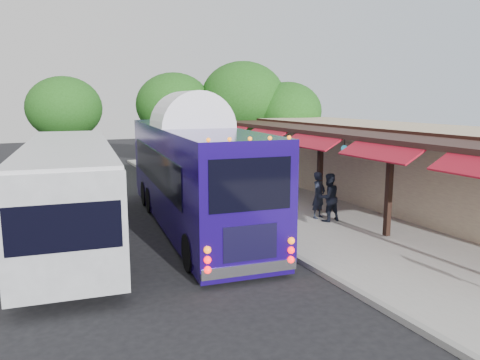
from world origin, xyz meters
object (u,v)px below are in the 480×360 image
city_bus (70,187)px  ped_a (319,195)px  ped_b (328,197)px  ped_c (209,168)px  ped_d (211,162)px  coach_bus (192,169)px

city_bus → ped_a: (9.05, -1.64, -0.78)m
city_bus → ped_b: bearing=-7.5°
ped_c → ped_d: ped_c is taller
coach_bus → ped_c: (3.39, 7.00, -1.11)m
ped_d → coach_bus: bearing=52.0°
coach_bus → ped_d: size_ratio=7.04×
city_bus → ped_b: 9.40m
coach_bus → ped_b: size_ratio=6.91×
coach_bus → ped_a: bearing=-13.4°
city_bus → ped_d: bearing=52.4°
ped_a → ped_b: ped_b is taller
ped_b → ped_c: bearing=-82.6°
coach_bus → ped_d: 10.21m
ped_a → ped_c: bearing=75.6°
ped_b → ped_a: bearing=-85.5°
ped_b → ped_c: size_ratio=1.01×
coach_bus → ped_a: coach_bus is taller
ped_b → ped_c: 9.28m
coach_bus → ped_b: (4.72, -2.19, -1.10)m
ped_a → ped_d: 10.79m
city_bus → ped_c: 10.47m
ped_a → coach_bus: bearing=138.1°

